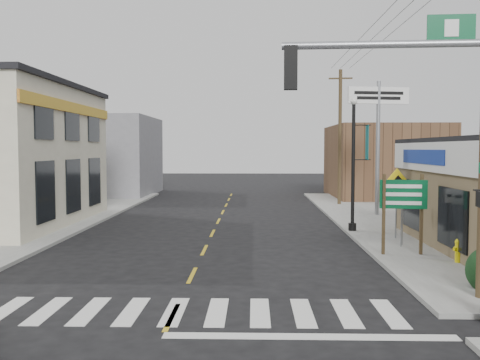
{
  "coord_description": "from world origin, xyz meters",
  "views": [
    {
      "loc": [
        1.85,
        -11.85,
        3.82
      ],
      "look_at": [
        1.41,
        5.38,
        2.8
      ],
      "focal_mm": 40.0,
      "sensor_mm": 36.0,
      "label": 1
    }
  ],
  "objects_px": {
    "fire_hydrant": "(459,249)",
    "lamp_post": "(355,154)",
    "traffic_signal_pole": "(463,139)",
    "guide_sign": "(403,203)",
    "dance_center_sign": "(378,115)",
    "utility_pole_far": "(340,135)"
  },
  "relations": [
    {
      "from": "fire_hydrant",
      "to": "lamp_post",
      "type": "relative_size",
      "value": 0.13
    },
    {
      "from": "traffic_signal_pole",
      "to": "guide_sign",
      "type": "xyz_separation_m",
      "value": [
        0.7,
        6.99,
        -2.07
      ]
    },
    {
      "from": "guide_sign",
      "to": "dance_center_sign",
      "type": "bearing_deg",
      "value": 89.33
    },
    {
      "from": "traffic_signal_pole",
      "to": "guide_sign",
      "type": "height_order",
      "value": "traffic_signal_pole"
    },
    {
      "from": "lamp_post",
      "to": "traffic_signal_pole",
      "type": "bearing_deg",
      "value": -90.39
    },
    {
      "from": "guide_sign",
      "to": "dance_center_sign",
      "type": "xyz_separation_m",
      "value": [
        1.72,
        11.36,
        3.71
      ]
    },
    {
      "from": "traffic_signal_pole",
      "to": "fire_hydrant",
      "type": "relative_size",
      "value": 8.37
    },
    {
      "from": "traffic_signal_pole",
      "to": "dance_center_sign",
      "type": "relative_size",
      "value": 0.88
    },
    {
      "from": "fire_hydrant",
      "to": "traffic_signal_pole",
      "type": "bearing_deg",
      "value": -110.71
    },
    {
      "from": "traffic_signal_pole",
      "to": "utility_pole_far",
      "type": "height_order",
      "value": "utility_pole_far"
    },
    {
      "from": "dance_center_sign",
      "to": "utility_pole_far",
      "type": "distance_m",
      "value": 5.83
    },
    {
      "from": "fire_hydrant",
      "to": "lamp_post",
      "type": "bearing_deg",
      "value": 107.66
    },
    {
      "from": "lamp_post",
      "to": "dance_center_sign",
      "type": "relative_size",
      "value": 0.8
    },
    {
      "from": "traffic_signal_pole",
      "to": "lamp_post",
      "type": "height_order",
      "value": "traffic_signal_pole"
    },
    {
      "from": "guide_sign",
      "to": "dance_center_sign",
      "type": "relative_size",
      "value": 0.38
    },
    {
      "from": "dance_center_sign",
      "to": "guide_sign",
      "type": "bearing_deg",
      "value": -108.08
    },
    {
      "from": "fire_hydrant",
      "to": "utility_pole_far",
      "type": "bearing_deg",
      "value": 92.95
    },
    {
      "from": "guide_sign",
      "to": "fire_hydrant",
      "type": "xyz_separation_m",
      "value": [
        1.46,
        -1.27,
        -1.39
      ]
    },
    {
      "from": "guide_sign",
      "to": "fire_hydrant",
      "type": "height_order",
      "value": "guide_sign"
    },
    {
      "from": "traffic_signal_pole",
      "to": "utility_pole_far",
      "type": "bearing_deg",
      "value": 90.49
    },
    {
      "from": "traffic_signal_pole",
      "to": "fire_hydrant",
      "type": "bearing_deg",
      "value": 72.7
    },
    {
      "from": "traffic_signal_pole",
      "to": "lamp_post",
      "type": "xyz_separation_m",
      "value": [
        0.03,
        12.41,
        -0.45
      ]
    }
  ]
}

